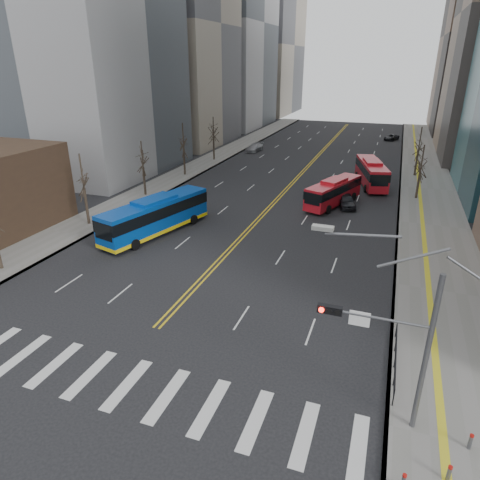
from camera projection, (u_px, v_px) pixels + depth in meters
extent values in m
plane|color=black|center=(108.00, 379.00, 22.79)|extent=(220.00, 220.00, 0.00)
cube|color=slate|center=(427.00, 189.00, 56.30)|extent=(7.00, 130.00, 0.15)
cube|color=slate|center=(194.00, 169.00, 66.94)|extent=(5.00, 130.00, 0.15)
cube|color=silver|center=(22.00, 355.00, 24.63)|extent=(0.70, 4.00, 0.01)
cube|color=silver|center=(55.00, 364.00, 23.89)|extent=(0.70, 4.00, 0.01)
cube|color=silver|center=(90.00, 374.00, 23.15)|extent=(0.70, 4.00, 0.01)
cube|color=silver|center=(127.00, 384.00, 22.41)|extent=(0.70, 4.00, 0.01)
cube|color=silver|center=(167.00, 395.00, 21.67)|extent=(0.70, 4.00, 0.01)
cube|color=silver|center=(210.00, 407.00, 20.93)|extent=(0.70, 4.00, 0.01)
cube|color=silver|center=(256.00, 420.00, 20.19)|extent=(0.70, 4.00, 0.01)
cube|color=silver|center=(305.00, 434.00, 19.45)|extent=(0.70, 4.00, 0.01)
cube|color=silver|center=(358.00, 448.00, 18.71)|extent=(0.70, 4.00, 0.01)
cube|color=gold|center=(309.00, 164.00, 70.54)|extent=(0.15, 100.00, 0.01)
cube|color=gold|center=(312.00, 164.00, 70.41)|extent=(0.15, 100.00, 0.01)
cube|color=gray|center=(168.00, 25.00, 81.19)|extent=(22.00, 22.00, 44.00)
cube|color=#9A9A9C|center=(225.00, 23.00, 103.51)|extent=(20.00, 26.00, 48.00)
cube|color=gray|center=(266.00, 46.00, 132.50)|extent=(18.00, 30.00, 40.00)
cylinder|color=slate|center=(426.00, 358.00, 18.21)|extent=(0.24, 0.24, 8.00)
cylinder|color=slate|center=(376.00, 318.00, 18.34)|extent=(4.50, 0.12, 0.12)
cube|color=black|center=(330.00, 309.00, 18.95)|extent=(1.10, 0.28, 0.38)
cylinder|color=#FF190C|center=(321.00, 310.00, 18.92)|extent=(0.24, 0.08, 0.24)
cylinder|color=black|center=(329.00, 311.00, 18.81)|extent=(0.24, 0.08, 0.24)
cylinder|color=black|center=(337.00, 313.00, 18.70)|extent=(0.24, 0.08, 0.24)
cube|color=silver|center=(359.00, 319.00, 18.62)|extent=(0.90, 0.06, 0.70)
cube|color=#999993|center=(323.00, 228.00, 17.66)|extent=(0.90, 0.35, 0.18)
cube|color=black|center=(396.00, 352.00, 23.07)|extent=(0.04, 6.00, 0.04)
cylinder|color=black|center=(394.00, 397.00, 20.66)|extent=(0.06, 0.06, 1.00)
cylinder|color=black|center=(394.00, 377.00, 21.96)|extent=(0.06, 0.06, 1.00)
cylinder|color=black|center=(395.00, 360.00, 23.26)|extent=(0.06, 0.06, 1.00)
cylinder|color=black|center=(396.00, 344.00, 24.56)|extent=(0.06, 0.06, 1.00)
cylinder|color=black|center=(396.00, 330.00, 25.86)|extent=(0.06, 0.06, 1.00)
cylinder|color=#B2140F|center=(405.00, 476.00, 16.51)|extent=(0.17, 0.17, 0.10)
cylinder|color=slate|center=(449.00, 474.00, 16.99)|extent=(0.16, 0.16, 0.70)
cylinder|color=#B2140F|center=(451.00, 467.00, 16.85)|extent=(0.17, 0.17, 0.10)
cylinder|color=slate|center=(470.00, 442.00, 18.42)|extent=(0.16, 0.16, 0.70)
cylinder|color=#B2140F|center=(472.00, 436.00, 18.27)|extent=(0.17, 0.17, 0.10)
cylinder|color=#2C231B|center=(87.00, 207.00, 43.51)|extent=(0.28, 0.28, 3.90)
cylinder|color=#2C231B|center=(144.00, 182.00, 53.11)|extent=(0.28, 0.28, 3.60)
cylinder|color=#2C231B|center=(184.00, 162.00, 62.57)|extent=(0.28, 0.28, 4.00)
cylinder|color=#2C231B|center=(214.00, 149.00, 72.15)|extent=(0.28, 0.28, 3.80)
cylinder|color=#2C231B|center=(418.00, 185.00, 51.78)|extent=(0.28, 0.28, 3.50)
cylinder|color=#2C231B|center=(416.00, 163.00, 62.14)|extent=(0.28, 0.28, 3.75)
cube|color=#0B42A5|center=(156.00, 216.00, 41.38)|extent=(5.74, 12.68, 2.97)
cube|color=black|center=(155.00, 210.00, 41.16)|extent=(5.80, 12.72, 1.06)
cube|color=#0B42A5|center=(154.00, 200.00, 40.77)|extent=(3.14, 4.74, 0.40)
cube|color=yellow|center=(157.00, 228.00, 41.88)|extent=(5.80, 12.72, 0.35)
cylinder|color=black|center=(116.00, 238.00, 39.58)|extent=(0.55, 1.04, 1.00)
cylinder|color=black|center=(135.00, 245.00, 38.21)|extent=(0.55, 1.04, 1.00)
cylinder|color=black|center=(175.00, 215.00, 45.59)|extent=(0.55, 1.04, 1.00)
cylinder|color=black|center=(193.00, 220.00, 44.22)|extent=(0.55, 1.04, 1.00)
cube|color=red|center=(334.00, 192.00, 49.64)|extent=(5.34, 9.90, 2.48)
cube|color=black|center=(334.00, 188.00, 49.44)|extent=(5.40, 9.94, 0.91)
cube|color=red|center=(334.00, 181.00, 49.12)|extent=(2.81, 3.80, 0.40)
cylinder|color=black|center=(311.00, 206.00, 48.49)|extent=(0.62, 1.04, 1.00)
cylinder|color=black|center=(328.00, 210.00, 47.20)|extent=(0.62, 1.04, 1.00)
cylinder|color=black|center=(337.00, 193.00, 52.92)|extent=(0.62, 1.04, 1.00)
cylinder|color=black|center=(353.00, 197.00, 51.63)|extent=(0.62, 1.04, 1.00)
cube|color=red|center=(371.00, 173.00, 57.55)|extent=(5.13, 11.11, 2.80)
cube|color=black|center=(372.00, 169.00, 57.33)|extent=(5.19, 11.15, 1.01)
cube|color=red|center=(373.00, 162.00, 56.96)|extent=(2.87, 4.17, 0.40)
cylinder|color=black|center=(365.00, 189.00, 54.95)|extent=(0.54, 1.04, 1.00)
cylinder|color=black|center=(385.00, 189.00, 54.74)|extent=(0.54, 1.04, 1.00)
cylinder|color=black|center=(357.00, 175.00, 61.32)|extent=(0.54, 1.04, 1.00)
cylinder|color=black|center=(374.00, 176.00, 61.11)|extent=(0.54, 1.04, 1.00)
imported|color=white|center=(128.00, 220.00, 43.57)|extent=(2.26, 4.62, 1.46)
imported|color=black|center=(346.00, 201.00, 49.35)|extent=(2.96, 4.69, 1.49)
imported|color=#9E9EA3|center=(255.00, 148.00, 79.74)|extent=(2.51, 5.08, 1.42)
imported|color=black|center=(391.00, 137.00, 91.01)|extent=(3.40, 4.76, 1.21)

